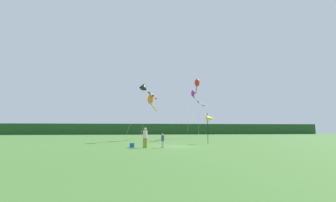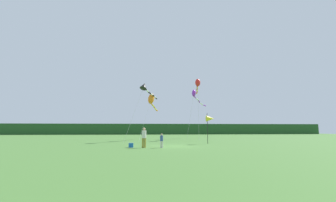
{
  "view_description": "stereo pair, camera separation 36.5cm",
  "coord_description": "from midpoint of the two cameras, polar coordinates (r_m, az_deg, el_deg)",
  "views": [
    {
      "loc": [
        -2.97,
        -20.82,
        1.7
      ],
      "look_at": [
        0.0,
        6.0,
        5.31
      ],
      "focal_mm": 22.29,
      "sensor_mm": 36.0,
      "label": 1
    },
    {
      "loc": [
        -2.6,
        -20.86,
        1.7
      ],
      "look_at": [
        0.0,
        6.0,
        5.31
      ],
      "focal_mm": 22.29,
      "sensor_mm": 36.0,
      "label": 2
    }
  ],
  "objects": [
    {
      "name": "ground_plane",
      "position": [
        21.1,
        2.12,
        -12.24
      ],
      "size": [
        120.0,
        120.0,
        0.0
      ],
      "primitive_type": "plane",
      "color": "#477533"
    },
    {
      "name": "distant_treeline",
      "position": [
        65.9,
        -3.14,
        -7.68
      ],
      "size": [
        108.0,
        2.37,
        3.26
      ],
      "primitive_type": "cube",
      "color": "#234C23",
      "rests_on": "ground"
    },
    {
      "name": "person_adult",
      "position": [
        19.33,
        -6.04,
        -9.62
      ],
      "size": [
        0.4,
        0.4,
        1.81
      ],
      "color": "olive",
      "rests_on": "ground"
    },
    {
      "name": "person_child",
      "position": [
        19.29,
        -1.22,
        -10.56
      ],
      "size": [
        0.28,
        0.28,
        1.27
      ],
      "color": "silver",
      "rests_on": "ground"
    },
    {
      "name": "cooler_box",
      "position": [
        19.91,
        -9.55,
        -11.84
      ],
      "size": [
        0.42,
        0.31,
        0.4
      ],
      "primitive_type": "cube",
      "color": "#1959B2",
      "rests_on": "ground"
    },
    {
      "name": "banner_flag_pole",
      "position": [
        24.95,
        11.83,
        -4.8
      ],
      "size": [
        0.9,
        0.7,
        3.53
      ],
      "color": "black",
      "rests_on": "ground"
    },
    {
      "name": "kite_orange",
      "position": [
        32.72,
        -4.21,
        0.34
      ],
      "size": [
        2.9,
        8.59,
        7.34
      ],
      "color": "#B2B2B2",
      "rests_on": "ground"
    },
    {
      "name": "kite_red",
      "position": [
        35.62,
        8.4,
        4.69
      ],
      "size": [
        1.52,
        6.95,
        10.13
      ],
      "color": "#B2B2B2",
      "rests_on": "ground"
    },
    {
      "name": "kite_purple",
      "position": [
        38.73,
        7.73,
        1.54
      ],
      "size": [
        5.52,
        7.8,
        8.88
      ],
      "color": "#B2B2B2",
      "rests_on": "ground"
    },
    {
      "name": "kite_black",
      "position": [
        30.31,
        -5.92,
        3.77
      ],
      "size": [
        4.41,
        7.26,
        8.48
      ],
      "color": "#B2B2B2",
      "rests_on": "ground"
    }
  ]
}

